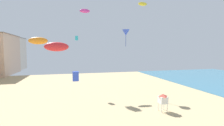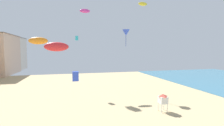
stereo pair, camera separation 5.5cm
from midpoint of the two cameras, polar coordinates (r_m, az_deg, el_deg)
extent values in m
cube|color=silver|center=(91.11, -33.49, 2.69)|extent=(15.06, 12.40, 14.95)
cube|color=gray|center=(91.33, -33.68, 7.47)|extent=(15.36, 12.65, 0.30)
cylinder|color=white|center=(24.69, 17.07, -15.15)|extent=(0.10, 0.10, 1.20)
cylinder|color=white|center=(25.15, 18.88, -14.83)|extent=(0.10, 0.10, 1.20)
cylinder|color=white|center=(25.42, 15.97, -14.56)|extent=(0.10, 0.10, 1.20)
cylinder|color=white|center=(25.87, 17.75, -14.27)|extent=(0.10, 0.10, 1.20)
cube|color=white|center=(24.95, 17.47, -12.30)|extent=(1.10, 1.10, 1.00)
pyramid|color=#D14C3D|center=(24.77, 17.51, -10.80)|extent=(1.10, 1.10, 0.35)
ellipsoid|color=red|center=(19.51, -19.08, 5.47)|extent=(2.70, 0.75, 1.05)
ellipsoid|color=yellow|center=(38.45, 10.71, 19.83)|extent=(2.08, 0.58, 0.81)
cube|color=#2DB7CC|center=(35.05, -12.45, 8.57)|extent=(0.58, 0.58, 0.91)
cone|color=blue|center=(33.75, 4.86, 10.65)|extent=(1.50, 1.50, 1.23)
cylinder|color=#233995|center=(33.60, 4.84, 7.75)|extent=(0.08, 0.08, 2.18)
cube|color=blue|center=(16.84, -12.83, -4.59)|extent=(0.61, 0.61, 0.95)
ellipsoid|color=#DB3D9E|center=(39.22, -9.66, 17.70)|extent=(2.34, 0.65, 0.91)
ellipsoid|color=orange|center=(26.04, -24.70, 7.17)|extent=(2.68, 0.74, 1.04)
camera|label=1|loc=(0.03, -90.07, 0.00)|focal=25.87mm
camera|label=2|loc=(0.03, 89.93, 0.00)|focal=25.87mm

